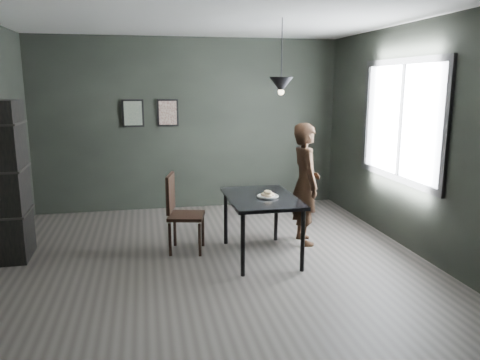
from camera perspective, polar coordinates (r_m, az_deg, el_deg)
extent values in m
plane|color=#35312E|center=(5.68, -3.41, -9.67)|extent=(5.00, 5.00, 0.00)
cube|color=black|center=(7.81, -6.18, 6.73)|extent=(5.00, 0.10, 2.80)
cube|color=silver|center=(5.34, -3.79, 19.54)|extent=(5.00, 5.00, 0.02)
cube|color=white|center=(6.34, 19.08, 6.83)|extent=(0.02, 1.80, 1.40)
cube|color=black|center=(6.33, 19.00, 6.83)|extent=(0.04, 1.96, 1.56)
cube|color=black|center=(5.57, 2.62, -2.21)|extent=(0.80, 1.20, 0.04)
cylinder|color=black|center=(5.10, 0.34, -7.93)|extent=(0.05, 0.05, 0.71)
cylinder|color=black|center=(5.28, 7.65, -7.36)|extent=(0.05, 0.05, 0.71)
cylinder|color=black|center=(6.11, -1.75, -4.59)|extent=(0.05, 0.05, 0.71)
cylinder|color=black|center=(6.26, 4.41, -4.22)|extent=(0.05, 0.05, 0.71)
cylinder|color=white|center=(5.53, 3.41, -2.06)|extent=(0.23, 0.23, 0.01)
torus|color=beige|center=(5.55, 3.74, -1.76)|extent=(0.10, 0.10, 0.04)
torus|color=beige|center=(5.54, 3.03, -1.77)|extent=(0.10, 0.10, 0.04)
torus|color=beige|center=(5.48, 3.47, -1.92)|extent=(0.10, 0.10, 0.04)
torus|color=beige|center=(5.51, 3.42, -1.49)|extent=(0.14, 0.14, 0.05)
imported|color=black|center=(6.12, 7.96, -0.47)|extent=(0.40, 0.59, 1.58)
cube|color=black|center=(5.86, -6.55, -4.38)|extent=(0.51, 0.51, 0.04)
cube|color=black|center=(5.82, -8.48, -1.58)|extent=(0.13, 0.42, 0.46)
cylinder|color=black|center=(5.79, -8.53, -7.19)|extent=(0.04, 0.04, 0.41)
cylinder|color=black|center=(5.74, -4.93, -7.28)|extent=(0.04, 0.04, 0.41)
cylinder|color=black|center=(6.13, -7.95, -6.10)|extent=(0.04, 0.04, 0.41)
cylinder|color=black|center=(6.08, -4.55, -6.17)|extent=(0.04, 0.04, 0.41)
cube|color=black|center=(6.12, -26.37, -0.13)|extent=(0.37, 0.64, 1.89)
cylinder|color=black|center=(5.58, 5.11, 15.32)|extent=(0.01, 0.01, 0.75)
cone|color=black|center=(5.57, 5.04, 11.46)|extent=(0.28, 0.28, 0.18)
sphere|color=#FFE0B2|center=(5.57, 5.03, 10.64)|extent=(0.07, 0.07, 0.07)
cube|color=black|center=(7.73, -12.91, 7.94)|extent=(0.34, 0.03, 0.44)
cube|color=#3D564D|center=(7.71, -12.91, 7.93)|extent=(0.28, 0.01, 0.38)
cube|color=black|center=(7.74, -8.80, 8.10)|extent=(0.34, 0.03, 0.44)
cube|color=brown|center=(7.72, -8.79, 8.09)|extent=(0.28, 0.01, 0.38)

